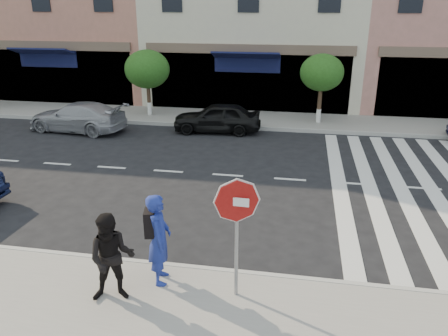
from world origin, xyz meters
TOP-DOWN VIEW (x-y plane):
  - ground at (0.00, 0.00)m, footprint 120.00×120.00m
  - sidewalk_far at (0.00, 11.00)m, footprint 60.00×3.00m
  - street_tree_wb at (-5.00, 10.80)m, footprint 2.10×2.10m
  - street_tree_c at (3.00, 10.80)m, footprint 1.90×1.90m
  - stop_sign at (1.23, -2.25)m, footprint 0.83×0.11m
  - photographer at (-0.28, -2.05)m, footprint 0.58×0.75m
  - walker at (-0.93, -2.74)m, footprint 0.97×0.85m
  - car_far_left at (-7.28, 8.01)m, footprint 4.47×2.25m
  - car_far_mid at (-1.31, 8.94)m, footprint 3.82×1.77m

SIDE VIEW (x-z plane):
  - ground at x=0.00m, z-range 0.00..0.00m
  - sidewalk_far at x=0.00m, z-range 0.00..0.15m
  - car_far_left at x=-7.28m, z-range 0.00..1.24m
  - car_far_mid at x=-1.31m, z-range 0.00..1.27m
  - walker at x=-0.93m, z-range 0.15..1.85m
  - photographer at x=-0.28m, z-range 0.15..1.97m
  - stop_sign at x=1.23m, z-range 0.69..3.03m
  - street_tree_wb at x=-5.00m, z-range 0.78..3.84m
  - street_tree_c at x=3.00m, z-range 0.84..3.87m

